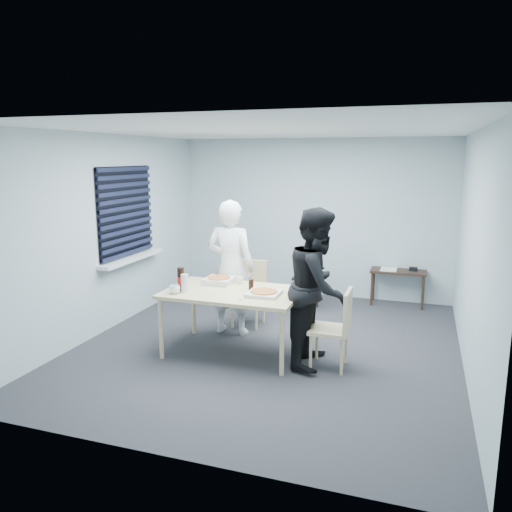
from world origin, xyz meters
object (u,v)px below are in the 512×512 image
(chair_far, at_px, (251,288))
(mug_a, at_px, (175,289))
(mug_b, at_px, (240,280))
(soda_bottle, at_px, (181,279))
(dining_table, at_px, (233,296))
(backpack, at_px, (307,264))
(stool, at_px, (306,283))
(chair_right, at_px, (338,324))
(person_white, at_px, (231,268))
(side_table, at_px, (398,275))
(person_black, at_px, (318,287))

(chair_far, xyz_separation_m, mug_a, (-0.43, -1.40, 0.30))
(mug_b, height_order, soda_bottle, soda_bottle)
(dining_table, xyz_separation_m, backpack, (0.44, 1.96, 0.01))
(chair_far, relative_size, stool, 1.71)
(chair_right, height_order, person_white, person_white)
(person_white, height_order, backpack, person_white)
(side_table, bearing_deg, chair_right, -100.71)
(chair_far, height_order, stool, chair_far)
(mug_b, bearing_deg, chair_far, 98.95)
(dining_table, distance_m, mug_b, 0.36)
(dining_table, relative_size, person_black, 0.88)
(chair_far, height_order, mug_a, chair_far)
(chair_far, xyz_separation_m, soda_bottle, (-0.43, -1.24, 0.38))
(dining_table, xyz_separation_m, chair_right, (1.25, -0.05, -0.19))
(chair_far, distance_m, backpack, 1.08)
(stool, height_order, mug_a, mug_a)
(backpack, distance_m, soda_bottle, 2.36)
(chair_right, xyz_separation_m, person_black, (-0.25, 0.07, 0.37))
(person_black, relative_size, side_table, 2.10)
(mug_b, bearing_deg, person_black, -17.11)
(dining_table, relative_size, chair_far, 1.76)
(person_black, bearing_deg, chair_far, 47.51)
(person_white, height_order, stool, person_white)
(person_white, height_order, mug_a, person_white)
(dining_table, relative_size, backpack, 3.88)
(chair_far, relative_size, person_white, 0.50)
(backpack, height_order, mug_a, backpack)
(chair_right, relative_size, person_black, 0.50)
(side_table, xyz_separation_m, stool, (-1.31, -0.66, -0.07))
(side_table, distance_m, backpack, 1.49)
(person_white, bearing_deg, dining_table, 113.29)
(dining_table, distance_m, side_table, 3.17)
(chair_far, bearing_deg, person_white, -105.21)
(backpack, bearing_deg, dining_table, -103.64)
(chair_far, bearing_deg, side_table, 39.11)
(person_white, xyz_separation_m, person_black, (1.27, -0.62, 0.00))
(person_black, bearing_deg, soda_bottle, 96.53)
(mug_a, height_order, mug_b, mug_a)
(backpack, relative_size, mug_b, 4.04)
(person_white, bearing_deg, chair_far, -105.21)
(chair_far, bearing_deg, mug_b, -81.05)
(dining_table, relative_size, chair_right, 1.76)
(backpack, xyz_separation_m, mug_a, (-1.03, -2.28, 0.09))
(chair_far, bearing_deg, person_black, -42.49)
(person_black, relative_size, stool, 3.40)
(dining_table, xyz_separation_m, mug_b, (-0.04, 0.34, 0.11))
(chair_right, distance_m, backpack, 2.18)
(chair_far, height_order, soda_bottle, soda_bottle)
(chair_far, bearing_deg, chair_right, -38.91)
(soda_bottle, bearing_deg, chair_far, 70.68)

